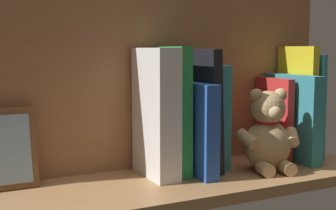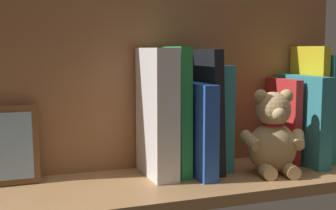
{
  "view_description": "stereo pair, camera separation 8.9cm",
  "coord_description": "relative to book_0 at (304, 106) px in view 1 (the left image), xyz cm",
  "views": [
    {
      "loc": [
        38.91,
        79.0,
        25.26
      ],
      "look_at": [
        0.0,
        0.0,
        14.52
      ],
      "focal_mm": 49.45,
      "sensor_mm": 36.0,
      "label": 1
    },
    {
      "loc": [
        30.78,
        82.51,
        25.26
      ],
      "look_at": [
        0.0,
        0.0,
        14.52
      ],
      "focal_mm": 49.45,
      "sensor_mm": 36.0,
      "label": 2
    }
  ],
  "objects": [
    {
      "name": "book_3",
      "position": [
        8.74,
        -0.43,
        -2.63
      ],
      "size": [
        1.84,
        11.59,
        18.65
      ],
      "primitive_type": "cube",
      "color": "red",
      "rests_on": "ground_plane"
    },
    {
      "name": "book_0",
      "position": [
        0.0,
        0.0,
        0.0
      ],
      "size": [
        1.62,
        12.45,
        23.92
      ],
      "primitive_type": "cube",
      "rotation": [
        0.0,
        0.01,
        0.0
      ],
      "color": "teal",
      "rests_on": "ground_plane"
    },
    {
      "name": "book_7",
      "position": [
        34.7,
        -0.05,
        0.9
      ],
      "size": [
        2.57,
        12.34,
        25.72
      ],
      "primitive_type": "cube",
      "rotation": [
        0.0,
        0.01,
        0.0
      ],
      "color": "green",
      "rests_on": "ground_plane"
    },
    {
      "name": "ground_plane",
      "position": [
        37.68,
        3.66,
        -13.05
      ],
      "size": [
        89.03,
        26.57,
        2.2
      ],
      "primitive_type": "cube",
      "color": "#A87A4C"
    },
    {
      "name": "book_2",
      "position": [
        5.5,
        2.06,
        -2.22
      ],
      "size": [
        3.23,
        16.56,
        19.48
      ],
      "primitive_type": "cube",
      "rotation": [
        0.0,
        0.0,
        0.0
      ],
      "color": "teal",
      "rests_on": "ground_plane"
    },
    {
      "name": "book_5",
      "position": [
        27.93,
        0.21,
        0.63
      ],
      "size": [
        3.01,
        12.88,
        25.23
      ],
      "primitive_type": "cube",
      "rotation": [
        0.0,
        0.04,
        0.0
      ],
      "color": "black",
      "rests_on": "ground_plane"
    },
    {
      "name": "dictionary_thick_white",
      "position": [
        38.94,
        0.72,
        0.77
      ],
      "size": [
        4.59,
        13.7,
        25.45
      ],
      "primitive_type": "cube",
      "color": "white",
      "rests_on": "ground_plane"
    },
    {
      "name": "book_4",
      "position": [
        24.8,
        -0.9,
        -1.02
      ],
      "size": [
        2.71,
        10.65,
        21.87
      ],
      "primitive_type": "cube",
      "color": "teal",
      "rests_on": "ground_plane"
    },
    {
      "name": "teddy_bear",
      "position": [
        16.16,
        7.05,
        -4.41
      ],
      "size": [
        13.52,
        12.53,
        17.14
      ],
      "rotation": [
        0.0,
        0.0,
        -0.24
      ],
      "color": "tan",
      "rests_on": "ground_plane"
    },
    {
      "name": "book_6",
      "position": [
        31.24,
        1.87,
        -2.68
      ],
      "size": [
        3.09,
        16.19,
        18.55
      ],
      "primitive_type": "cube",
      "rotation": [
        0.0,
        -0.0,
        0.0
      ],
      "color": "blue",
      "rests_on": "ground_plane"
    },
    {
      "name": "book_1",
      "position": [
        2.3,
        -0.26,
        0.95
      ],
      "size": [
        1.77,
        11.93,
        25.82
      ],
      "primitive_type": "cube",
      "color": "yellow",
      "rests_on": "ground_plane"
    },
    {
      "name": "shelf_back_panel",
      "position": [
        37.68,
        -7.37,
        7.75
      ],
      "size": [
        89.03,
        1.5,
        39.4
      ],
      "primitive_type": "cube",
      "color": "#9A623D",
      "rests_on": "ground_plane"
    }
  ]
}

